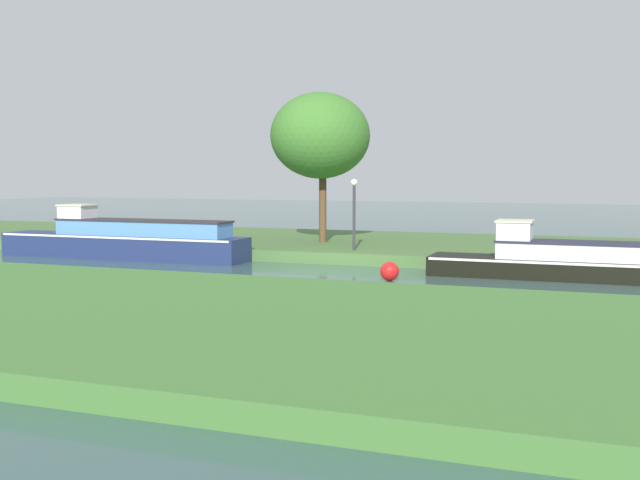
# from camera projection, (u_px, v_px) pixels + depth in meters

# --- Properties ---
(ground_plane) EXTENTS (120.00, 120.00, 0.00)m
(ground_plane) POSITION_uv_depth(u_px,v_px,m) (321.00, 272.00, 23.39)
(ground_plane) COLOR #375652
(riverbank_far) EXTENTS (72.00, 10.00, 0.40)m
(riverbank_far) POSITION_uv_depth(u_px,v_px,m) (383.00, 246.00, 29.90)
(riverbank_far) COLOR #496C37
(riverbank_far) RESTS_ON ground_plane
(riverbank_near) EXTENTS (72.00, 10.00, 0.40)m
(riverbank_near) POSITION_uv_depth(u_px,v_px,m) (163.00, 318.00, 14.98)
(riverbank_near) COLOR #437334
(riverbank_near) RESTS_ON ground_plane
(navy_barge) EXTENTS (9.68, 1.56, 1.93)m
(navy_barge) POSITION_uv_depth(u_px,v_px,m) (125.00, 240.00, 27.27)
(navy_barge) COLOR navy
(navy_barge) RESTS_ON ground_plane
(black_narrowboat) EXTENTS (7.96, 1.69, 1.69)m
(black_narrowboat) POSITION_uv_depth(u_px,v_px,m) (566.00, 262.00, 21.94)
(black_narrowboat) COLOR black
(black_narrowboat) RESTS_ON ground_plane
(willow_tree_left) EXTENTS (3.78, 4.13, 5.77)m
(willow_tree_left) POSITION_uv_depth(u_px,v_px,m) (320.00, 136.00, 28.84)
(willow_tree_left) COLOR brown
(willow_tree_left) RESTS_ON riverbank_far
(lamp_post) EXTENTS (0.24, 0.24, 2.48)m
(lamp_post) POSITION_uv_depth(u_px,v_px,m) (354.00, 205.00, 26.09)
(lamp_post) COLOR #333338
(lamp_post) RESTS_ON riverbank_far
(mooring_post_near) EXTENTS (0.13, 0.13, 0.58)m
(mooring_post_near) POSITION_uv_depth(u_px,v_px,m) (597.00, 252.00, 22.92)
(mooring_post_near) COLOR #4D3731
(mooring_post_near) RESTS_ON riverbank_far
(channel_buoy) EXTENTS (0.55, 0.55, 0.55)m
(channel_buoy) POSITION_uv_depth(u_px,v_px,m) (390.00, 271.00, 21.57)
(channel_buoy) COLOR red
(channel_buoy) RESTS_ON ground_plane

